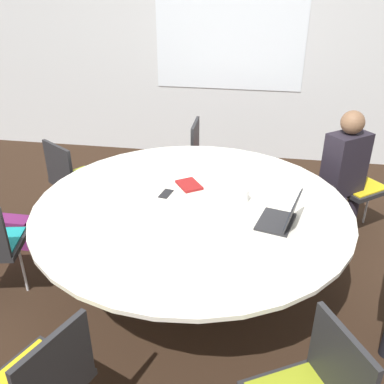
# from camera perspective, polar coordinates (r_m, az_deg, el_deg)

# --- Properties ---
(ground_plane) EXTENTS (16.00, 16.00, 0.00)m
(ground_plane) POSITION_cam_1_polar(r_m,az_deg,el_deg) (3.51, 0.00, -12.37)
(ground_plane) COLOR black
(wall_back) EXTENTS (8.00, 0.07, 2.70)m
(wall_back) POSITION_cam_1_polar(r_m,az_deg,el_deg) (5.52, 5.03, 18.21)
(wall_back) COLOR silver
(wall_back) RESTS_ON ground_plane
(conference_table) EXTENTS (2.27, 2.27, 0.75)m
(conference_table) POSITION_cam_1_polar(r_m,az_deg,el_deg) (3.12, 0.00, -2.96)
(conference_table) COLOR #333333
(conference_table) RESTS_ON ground_plane
(chair_1) EXTENTS (0.61, 0.60, 0.86)m
(chair_1) POSITION_cam_1_polar(r_m,az_deg,el_deg) (4.29, 20.80, 1.85)
(chair_1) COLOR #262628
(chair_1) RESTS_ON ground_plane
(chair_2) EXTENTS (0.43, 0.45, 0.86)m
(chair_2) POSITION_cam_1_polar(r_m,az_deg,el_deg) (4.51, 2.02, 5.02)
(chair_2) COLOR #262628
(chair_2) RESTS_ON ground_plane
(chair_3) EXTENTS (0.60, 0.59, 0.86)m
(chair_3) POSITION_cam_1_polar(r_m,az_deg,el_deg) (4.20, -15.60, 2.12)
(chair_3) COLOR #262628
(chair_3) RESTS_ON ground_plane
(chair_5) EXTENTS (0.55, 0.57, 0.86)m
(chair_5) POSITION_cam_1_polar(r_m,az_deg,el_deg) (2.35, -19.41, -22.60)
(chair_5) COLOR #262628
(chair_5) RESTS_ON ground_plane
(person_1) EXTENTS (0.42, 0.40, 1.21)m
(person_1) POSITION_cam_1_polar(r_m,az_deg,el_deg) (3.99, 19.84, 3.17)
(person_1) COLOR #231E28
(person_1) RESTS_ON ground_plane
(laptop) EXTENTS (0.31, 0.35, 0.21)m
(laptop) POSITION_cam_1_polar(r_m,az_deg,el_deg) (2.89, 12.02, -3.30)
(laptop) COLOR #232326
(laptop) RESTS_ON conference_table
(spiral_notebook) EXTENTS (0.24, 0.26, 0.02)m
(spiral_notebook) POSITION_cam_1_polar(r_m,az_deg,el_deg) (3.33, -0.39, 0.95)
(spiral_notebook) COLOR maroon
(spiral_notebook) RESTS_ON conference_table
(coffee_cup) EXTENTS (0.08, 0.08, 0.10)m
(coffee_cup) POSITION_cam_1_polar(r_m,az_deg,el_deg) (3.12, 6.82, -0.45)
(coffee_cup) COLOR white
(coffee_cup) RESTS_ON conference_table
(cell_phone) EXTENTS (0.09, 0.15, 0.01)m
(cell_phone) POSITION_cam_1_polar(r_m,az_deg,el_deg) (3.22, -3.49, -0.23)
(cell_phone) COLOR black
(cell_phone) RESTS_ON conference_table
(handbag) EXTENTS (0.36, 0.16, 0.28)m
(handbag) POSITION_cam_1_polar(r_m,az_deg,el_deg) (4.22, -22.77, -4.87)
(handbag) COLOR #661E56
(handbag) RESTS_ON ground_plane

